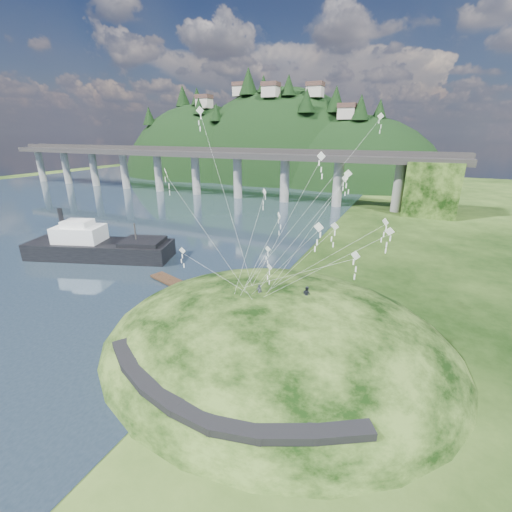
% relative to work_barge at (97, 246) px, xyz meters
% --- Properties ---
extents(ground, '(320.00, 320.00, 0.00)m').
position_rel_work_barge_xyz_m(ground, '(27.40, -11.89, -2.04)').
color(ground, black).
rests_on(ground, ground).
extents(water, '(240.00, 240.00, 0.00)m').
position_rel_work_barge_xyz_m(water, '(-44.60, 18.11, -2.04)').
color(water, '#2C3F51').
rests_on(water, ground).
extents(grass_hill, '(36.00, 32.00, 13.00)m').
position_rel_work_barge_xyz_m(grass_hill, '(35.40, -9.89, -3.54)').
color(grass_hill, black).
rests_on(grass_hill, ground).
extents(footpath, '(22.29, 5.84, 0.83)m').
position_rel_work_barge_xyz_m(footpath, '(34.86, -21.64, 0.04)').
color(footpath, black).
rests_on(footpath, ground).
extents(bridge, '(160.00, 11.00, 15.00)m').
position_rel_work_barge_xyz_m(bridge, '(0.94, 58.17, 7.66)').
color(bridge, '#2D2B2B').
rests_on(bridge, ground).
extents(far_ridge, '(153.00, 70.00, 94.50)m').
position_rel_work_barge_xyz_m(far_ridge, '(-16.18, 110.28, -9.48)').
color(far_ridge, black).
rests_on(far_ridge, ground).
extents(work_barge, '(24.09, 13.53, 8.15)m').
position_rel_work_barge_xyz_m(work_barge, '(0.00, 0.00, 0.00)').
color(work_barge, black).
rests_on(work_barge, ground).
extents(wooden_dock, '(12.23, 5.43, 0.87)m').
position_rel_work_barge_xyz_m(wooden_dock, '(19.73, -4.10, -1.66)').
color(wooden_dock, '#362216').
rests_on(wooden_dock, ground).
extents(kite_flyers, '(5.06, 2.24, 1.65)m').
position_rel_work_barge_xyz_m(kite_flyers, '(36.65, -8.83, 3.70)').
color(kite_flyers, '#242730').
rests_on(kite_flyers, ground).
extents(kite_swarm, '(20.26, 17.37, 16.80)m').
position_rel_work_barge_xyz_m(kite_swarm, '(36.62, -7.96, 10.95)').
color(kite_swarm, white).
rests_on(kite_swarm, ground).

